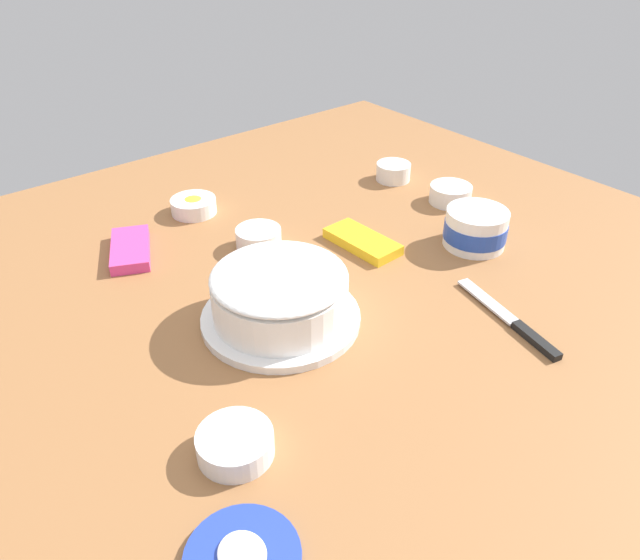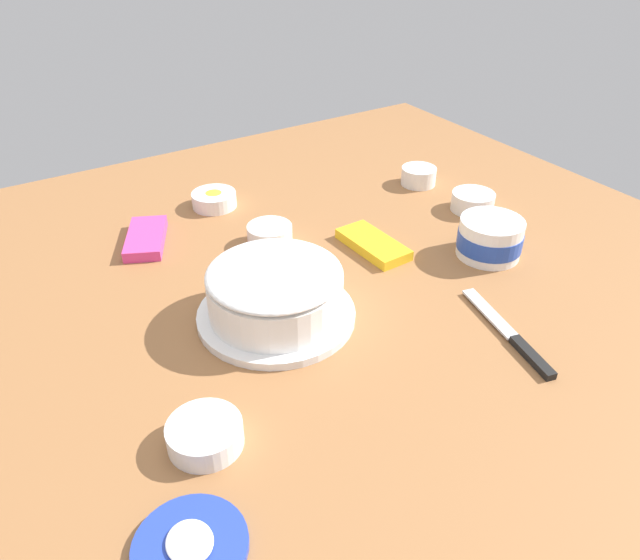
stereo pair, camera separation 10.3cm
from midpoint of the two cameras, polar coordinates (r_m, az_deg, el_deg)
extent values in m
plane|color=#936038|center=(1.08, -0.88, -0.53)|extent=(1.54, 1.54, 0.00)
cylinder|color=white|center=(1.00, -6.71, -3.67)|extent=(0.26, 0.26, 0.01)
cylinder|color=pink|center=(0.97, -6.84, -2.06)|extent=(0.20, 0.20, 0.06)
cylinder|color=white|center=(0.97, -6.86, -1.82)|extent=(0.22, 0.22, 0.07)
ellipsoid|color=white|center=(0.95, -7.03, 0.20)|extent=(0.22, 0.22, 0.03)
cylinder|color=white|center=(1.21, 12.23, 4.77)|extent=(0.12, 0.12, 0.08)
cylinder|color=#2347B2|center=(1.21, 12.21, 4.62)|extent=(0.12, 0.12, 0.03)
cylinder|color=white|center=(1.19, 12.42, 6.10)|extent=(0.10, 0.10, 0.01)
cylinder|color=#233DAD|center=(0.72, -11.88, -24.64)|extent=(0.13, 0.13, 0.01)
ellipsoid|color=white|center=(0.71, -11.96, -24.30)|extent=(0.06, 0.05, 0.01)
cube|color=silver|center=(1.06, 12.97, -2.05)|extent=(0.14, 0.05, 0.00)
cube|color=black|center=(0.99, 17.07, -5.62)|extent=(0.10, 0.04, 0.01)
cylinder|color=white|center=(1.38, 10.20, 7.99)|extent=(0.09, 0.09, 0.04)
cylinder|color=#B251C6|center=(1.38, 10.20, 7.96)|extent=(0.08, 0.08, 0.01)
ellipsoid|color=#B251C6|center=(1.38, 10.23, 8.22)|extent=(0.07, 0.07, 0.02)
cylinder|color=white|center=(1.19, -8.33, 3.86)|extent=(0.09, 0.09, 0.04)
cylinder|color=pink|center=(1.19, -8.32, 3.79)|extent=(0.08, 0.08, 0.01)
ellipsoid|color=pink|center=(1.19, -8.35, 4.09)|extent=(0.06, 0.06, 0.02)
cylinder|color=white|center=(1.35, -14.08, 6.79)|extent=(0.10, 0.10, 0.03)
cylinder|color=yellow|center=(1.35, -14.09, 6.87)|extent=(0.08, 0.08, 0.01)
ellipsoid|color=yellow|center=(1.35, -14.13, 7.13)|extent=(0.07, 0.07, 0.02)
cylinder|color=white|center=(1.47, 4.98, 10.17)|extent=(0.08, 0.08, 0.04)
cylinder|color=orange|center=(1.47, 4.99, 10.30)|extent=(0.07, 0.07, 0.01)
ellipsoid|color=orange|center=(1.47, 5.00, 10.55)|extent=(0.06, 0.06, 0.02)
cylinder|color=white|center=(0.80, -11.88, -15.18)|extent=(0.10, 0.10, 0.03)
cylinder|color=green|center=(0.80, -11.87, -15.26)|extent=(0.08, 0.08, 0.01)
ellipsoid|color=green|center=(0.79, -11.93, -14.92)|extent=(0.07, 0.07, 0.02)
cube|color=#E53D8E|center=(1.24, -19.88, 2.69)|extent=(0.17, 0.13, 0.02)
cube|color=yellow|center=(1.19, 1.58, 3.61)|extent=(0.16, 0.08, 0.02)
camera|label=1|loc=(0.05, -92.86, -1.92)|focal=33.67mm
camera|label=2|loc=(0.05, 87.14, 1.92)|focal=33.67mm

